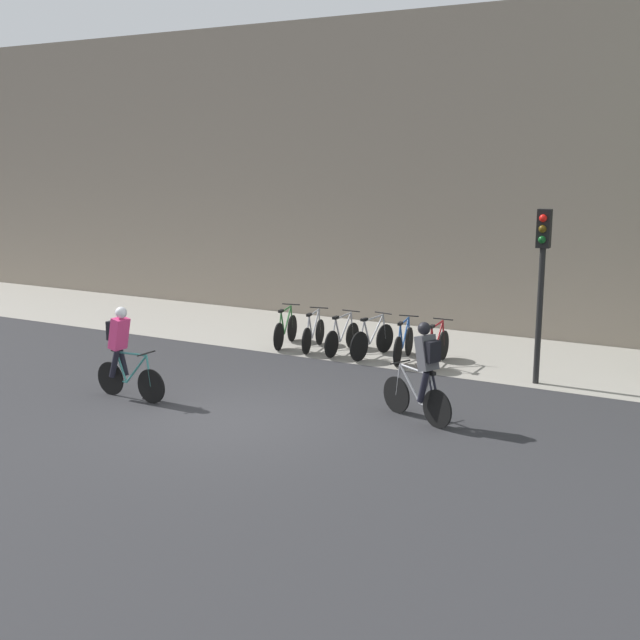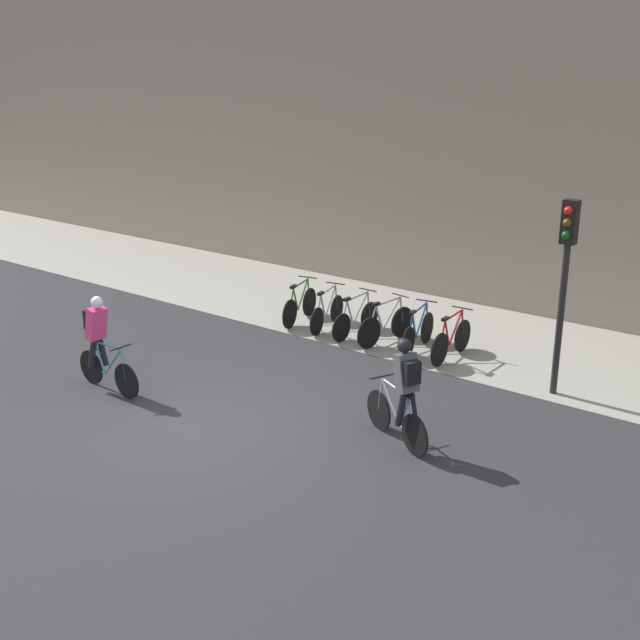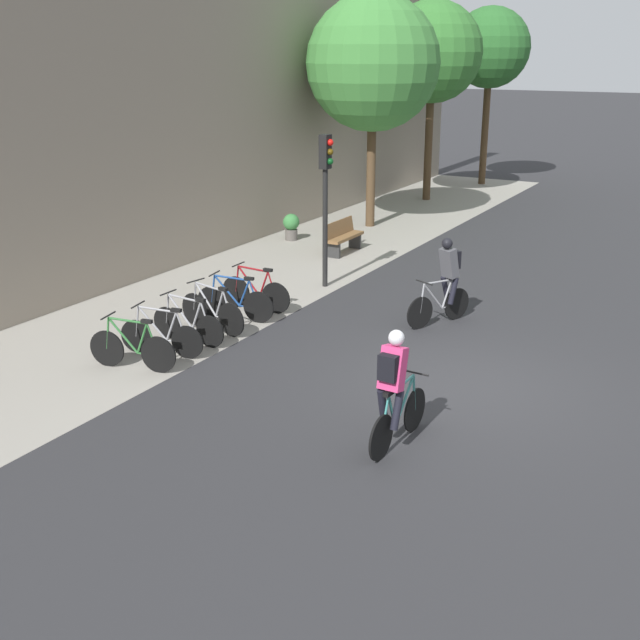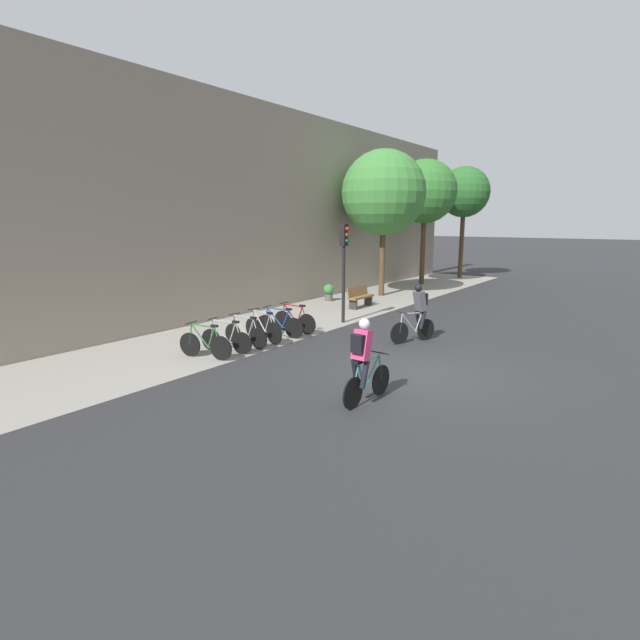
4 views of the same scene
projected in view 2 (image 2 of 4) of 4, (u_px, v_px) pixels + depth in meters
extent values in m
plane|color=#2B2B2D|center=(200.00, 428.00, 13.13)|extent=(200.00, 200.00, 0.00)
cube|color=gray|center=(412.00, 323.00, 18.24)|extent=(44.00, 4.50, 0.01)
cube|color=gray|center=(474.00, 131.00, 18.88)|extent=(44.00, 0.60, 8.21)
cylinder|color=black|center=(127.00, 381.00, 14.18)|extent=(0.65, 0.07, 0.65)
cylinder|color=black|center=(91.00, 367.00, 14.82)|extent=(0.65, 0.07, 0.65)
cylinder|color=teal|center=(113.00, 362.00, 14.31)|extent=(0.58, 0.07, 0.62)
cylinder|color=teal|center=(100.00, 358.00, 14.55)|extent=(0.27, 0.05, 0.58)
cylinder|color=teal|center=(108.00, 345.00, 14.29)|extent=(0.78, 0.08, 0.07)
cylinder|color=teal|center=(98.00, 370.00, 14.69)|extent=(0.42, 0.05, 0.05)
cylinder|color=teal|center=(93.00, 354.00, 14.67)|extent=(0.22, 0.04, 0.56)
cylinder|color=teal|center=(124.00, 365.00, 14.12)|extent=(0.12, 0.04, 0.59)
cylinder|color=black|center=(121.00, 347.00, 14.04)|extent=(0.05, 0.46, 0.03)
cube|color=black|center=(95.00, 339.00, 14.52)|extent=(0.20, 0.09, 0.06)
cube|color=#DB3875|center=(96.00, 323.00, 14.35)|extent=(0.34, 0.33, 0.63)
sphere|color=silver|center=(97.00, 302.00, 14.17)|extent=(0.23, 0.23, 0.22)
cylinder|color=black|center=(92.00, 354.00, 14.48)|extent=(0.28, 0.12, 0.56)
cylinder|color=black|center=(103.00, 351.00, 14.64)|extent=(0.24, 0.12, 0.56)
cube|color=black|center=(91.00, 319.00, 14.42)|extent=(0.15, 0.27, 0.36)
cylinder|color=black|center=(379.00, 410.00, 13.03)|extent=(0.62, 0.31, 0.67)
cylinder|color=black|center=(415.00, 435.00, 12.17)|extent=(0.62, 0.31, 0.67)
cylinder|color=#99999E|center=(391.00, 402.00, 12.65)|extent=(0.53, 0.27, 0.62)
cylinder|color=#99999E|center=(404.00, 412.00, 12.33)|extent=(0.26, 0.15, 0.58)
cylinder|color=#99999E|center=(395.00, 388.00, 12.46)|extent=(0.71, 0.36, 0.07)
cylinder|color=#99999E|center=(407.00, 430.00, 12.34)|extent=(0.39, 0.20, 0.05)
cylinder|color=#99999E|center=(412.00, 416.00, 12.16)|extent=(0.21, 0.12, 0.56)
cylinder|color=#99999E|center=(381.00, 394.00, 12.90)|extent=(0.12, 0.08, 0.59)
cylinder|color=black|center=(382.00, 376.00, 12.76)|extent=(0.22, 0.43, 0.03)
cube|color=black|center=(409.00, 395.00, 12.13)|extent=(0.22, 0.16, 0.06)
cube|color=#4C4C51|center=(406.00, 373.00, 12.11)|extent=(0.43, 0.43, 0.63)
sphere|color=black|center=(404.00, 346.00, 12.05)|extent=(0.29, 0.29, 0.22)
cylinder|color=black|center=(413.00, 407.00, 12.30)|extent=(0.30, 0.22, 0.56)
cylinder|color=black|center=(401.00, 410.00, 12.20)|extent=(0.26, 0.20, 0.56)
cube|color=black|center=(412.00, 373.00, 11.98)|extent=(0.24, 0.29, 0.36)
cylinder|color=black|center=(309.00, 302.00, 18.68)|extent=(0.17, 0.66, 0.66)
cylinder|color=black|center=(290.00, 314.00, 17.82)|extent=(0.17, 0.66, 0.66)
cylinder|color=#2D6B33|center=(303.00, 294.00, 18.30)|extent=(0.15, 0.55, 0.62)
cylinder|color=#2D6B33|center=(296.00, 299.00, 17.98)|extent=(0.09, 0.26, 0.58)
cylinder|color=#2D6B33|center=(301.00, 284.00, 18.11)|extent=(0.19, 0.74, 0.07)
cylinder|color=#2D6B33|center=(294.00, 312.00, 17.99)|extent=(0.11, 0.40, 0.05)
cylinder|color=#2D6B33|center=(291.00, 301.00, 17.81)|extent=(0.08, 0.21, 0.56)
cylinder|color=#2D6B33|center=(309.00, 291.00, 18.55)|extent=(0.06, 0.12, 0.58)
cylinder|color=black|center=(308.00, 277.00, 18.42)|extent=(0.46, 0.12, 0.03)
cube|color=black|center=(293.00, 287.00, 17.79)|extent=(0.12, 0.21, 0.06)
cylinder|color=black|center=(337.00, 309.00, 18.25)|extent=(0.16, 0.62, 0.63)
cylinder|color=black|center=(317.00, 322.00, 17.37)|extent=(0.16, 0.62, 0.63)
cylinder|color=#99999E|center=(330.00, 301.00, 17.86)|extent=(0.15, 0.57, 0.62)
cylinder|color=#99999E|center=(323.00, 306.00, 17.54)|extent=(0.09, 0.27, 0.58)
cylinder|color=#99999E|center=(328.00, 290.00, 17.68)|extent=(0.19, 0.76, 0.07)
cylinder|color=#99999E|center=(321.00, 319.00, 17.55)|extent=(0.11, 0.42, 0.05)
cylinder|color=#99999E|center=(319.00, 308.00, 17.36)|extent=(0.07, 0.22, 0.56)
cylinder|color=#99999E|center=(336.00, 297.00, 18.13)|extent=(0.06, 0.12, 0.59)
cylinder|color=black|center=(336.00, 283.00, 17.99)|extent=(0.46, 0.12, 0.03)
cube|color=black|center=(321.00, 293.00, 17.34)|extent=(0.12, 0.21, 0.06)
cylinder|color=black|center=(369.00, 316.00, 17.76)|extent=(0.05, 0.63, 0.63)
cylinder|color=black|center=(341.00, 328.00, 16.98)|extent=(0.05, 0.63, 0.63)
cylinder|color=#99999E|center=(360.00, 307.00, 17.40)|extent=(0.05, 0.57, 0.62)
cylinder|color=#99999E|center=(350.00, 312.00, 17.12)|extent=(0.04, 0.27, 0.58)
cylinder|color=#99999E|center=(358.00, 296.00, 17.23)|extent=(0.05, 0.78, 0.07)
cylinder|color=#99999E|center=(347.00, 326.00, 17.14)|extent=(0.04, 0.42, 0.05)
cylinder|color=#99999E|center=(344.00, 314.00, 16.96)|extent=(0.04, 0.22, 0.56)
cylinder|color=#99999E|center=(369.00, 304.00, 17.64)|extent=(0.04, 0.12, 0.59)
cylinder|color=black|center=(368.00, 290.00, 17.50)|extent=(0.46, 0.04, 0.03)
cube|color=black|center=(347.00, 299.00, 16.93)|extent=(0.08, 0.20, 0.06)
cylinder|color=black|center=(402.00, 322.00, 17.26)|extent=(0.15, 0.68, 0.68)
cylinder|color=black|center=(369.00, 333.00, 16.58)|extent=(0.15, 0.68, 0.68)
cylinder|color=#99999E|center=(392.00, 313.00, 16.94)|extent=(0.13, 0.57, 0.62)
cylinder|color=#99999E|center=(379.00, 318.00, 16.69)|extent=(0.08, 0.27, 0.58)
cylinder|color=#99999E|center=(388.00, 301.00, 16.78)|extent=(0.17, 0.77, 0.07)
cylinder|color=#99999E|center=(376.00, 331.00, 16.72)|extent=(0.10, 0.42, 0.05)
cylinder|color=#99999E|center=(372.00, 320.00, 16.55)|extent=(0.07, 0.22, 0.56)
cylinder|color=#99999E|center=(401.00, 310.00, 17.14)|extent=(0.06, 0.12, 0.59)
cylinder|color=black|center=(400.00, 295.00, 17.01)|extent=(0.46, 0.10, 0.03)
cube|color=black|center=(376.00, 304.00, 16.52)|extent=(0.11, 0.21, 0.06)
cylinder|color=black|center=(427.00, 328.00, 16.92)|extent=(0.14, 0.66, 0.67)
cylinder|color=black|center=(408.00, 343.00, 16.03)|extent=(0.14, 0.66, 0.67)
cylinder|color=#1E478C|center=(421.00, 320.00, 16.53)|extent=(0.13, 0.58, 0.62)
cylinder|color=#1E478C|center=(414.00, 326.00, 16.21)|extent=(0.08, 0.27, 0.58)
cylinder|color=#1E478C|center=(420.00, 308.00, 16.34)|extent=(0.16, 0.79, 0.07)
cylinder|color=#1E478C|center=(412.00, 340.00, 16.21)|extent=(0.10, 0.43, 0.05)
cylinder|color=#1E478C|center=(410.00, 329.00, 16.03)|extent=(0.07, 0.22, 0.56)
cylinder|color=#1E478C|center=(427.00, 315.00, 16.80)|extent=(0.05, 0.12, 0.59)
cylinder|color=black|center=(427.00, 301.00, 16.66)|extent=(0.46, 0.10, 0.03)
cube|color=black|center=(413.00, 312.00, 16.01)|extent=(0.11, 0.21, 0.06)
cylinder|color=black|center=(462.00, 336.00, 16.42)|extent=(0.05, 0.68, 0.68)
cylinder|color=black|center=(439.00, 350.00, 15.65)|extent=(0.05, 0.68, 0.68)
cylinder|color=maroon|center=(456.00, 327.00, 16.07)|extent=(0.05, 0.55, 0.62)
cylinder|color=maroon|center=(447.00, 333.00, 15.79)|extent=(0.05, 0.26, 0.58)
cylinder|color=maroon|center=(454.00, 315.00, 15.90)|extent=(0.06, 0.75, 0.07)
cylinder|color=maroon|center=(444.00, 347.00, 15.81)|extent=(0.04, 0.40, 0.05)
cylinder|color=maroon|center=(442.00, 335.00, 15.63)|extent=(0.04, 0.21, 0.56)
cylinder|color=maroon|center=(462.00, 323.00, 16.30)|extent=(0.04, 0.12, 0.58)
cylinder|color=black|center=(462.00, 308.00, 16.16)|extent=(0.46, 0.04, 0.03)
cube|color=black|center=(445.00, 319.00, 15.60)|extent=(0.08, 0.20, 0.06)
cylinder|color=black|center=(562.00, 300.00, 13.95)|extent=(0.12, 0.12, 3.52)
cube|color=black|center=(570.00, 222.00, 13.51)|extent=(0.26, 0.20, 0.76)
sphere|color=red|center=(568.00, 211.00, 13.35)|extent=(0.15, 0.15, 0.15)
sphere|color=#4C380A|center=(567.00, 223.00, 13.41)|extent=(0.15, 0.15, 0.15)
sphere|color=#0C4719|center=(566.00, 235.00, 13.48)|extent=(0.15, 0.15, 0.15)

